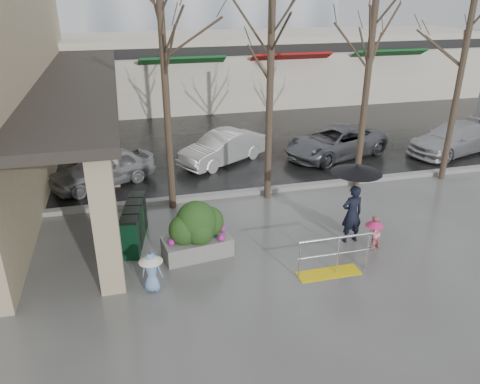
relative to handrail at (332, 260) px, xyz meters
name	(u,v)px	position (x,y,z in m)	size (l,w,h in m)	color
ground	(265,256)	(-1.36, 1.20, -0.38)	(120.00, 120.00, 0.00)	#51514F
street_asphalt	(170,91)	(-1.36, 23.20, -0.37)	(120.00, 36.00, 0.01)	black
curb	(230,194)	(-1.36, 5.20, -0.30)	(120.00, 0.30, 0.15)	gray
canopy_slab	(76,75)	(-6.16, 9.20, 3.25)	(2.80, 18.00, 0.25)	#2D2823
pillar_front	(105,223)	(-5.26, 0.70, 1.37)	(0.55, 0.55, 3.50)	tan
pillar_back	(107,138)	(-5.26, 7.20, 1.37)	(0.55, 0.55, 3.50)	tan
storefront_row	(209,69)	(0.64, 19.17, 1.64)	(34.00, 6.74, 4.00)	beige
handrail	(332,260)	(0.00, 0.00, 0.00)	(1.90, 0.50, 1.03)	yellow
tree_west	(163,44)	(-3.36, 4.80, 4.71)	(3.20, 3.20, 6.80)	#382B21
tree_midwest	(271,36)	(-0.16, 4.80, 4.86)	(3.20, 3.20, 7.00)	#382B21
tree_mideast	(371,46)	(3.14, 4.80, 4.48)	(3.20, 3.20, 6.50)	#382B21
tree_east	(470,26)	(6.64, 4.80, 5.01)	(3.20, 3.20, 7.20)	#382B21
woman	(354,195)	(1.18, 1.37, 1.05)	(1.36, 1.36, 2.29)	black
child_pink	(374,230)	(1.60, 0.86, 0.17)	(0.56, 0.50, 0.97)	pink
child_blue	(151,268)	(-4.36, 0.39, 0.22)	(0.56, 0.56, 1.01)	#6F93C5
planter	(197,230)	(-3.07, 1.71, 0.36)	(1.87, 1.12, 1.55)	slate
news_boxes	(135,224)	(-4.63, 2.80, 0.19)	(0.81, 2.06, 1.13)	#0B311B
car_a	(103,168)	(-5.53, 7.31, 0.25)	(1.49, 3.70, 1.26)	#A5A6AA
car_b	(223,148)	(-0.90, 8.49, 0.25)	(1.33, 3.82, 1.26)	white
car_c	(335,142)	(3.82, 8.07, 0.25)	(2.09, 4.53, 1.26)	slate
car_d	(453,139)	(8.88, 7.25, 0.25)	(1.77, 4.34, 1.26)	#B4B3B8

